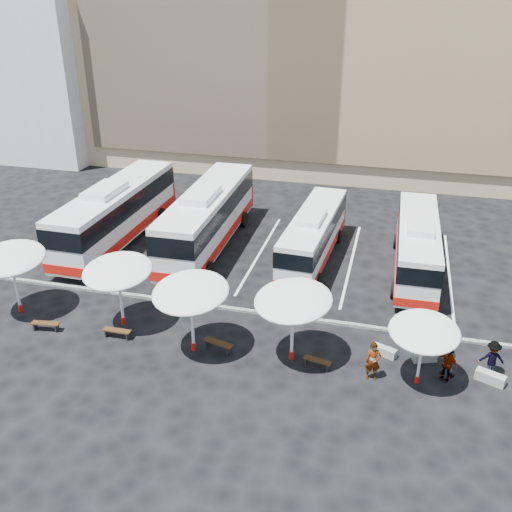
% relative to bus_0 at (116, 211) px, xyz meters
% --- Properties ---
extents(ground, '(120.00, 120.00, 0.00)m').
position_rel_bus_0_xyz_m(ground, '(9.93, -7.44, -2.18)').
color(ground, black).
rests_on(ground, ground).
extents(sandstone_building, '(42.00, 18.25, 29.60)m').
position_rel_bus_0_xyz_m(sandstone_building, '(9.93, 24.43, 10.45)').
color(sandstone_building, tan).
rests_on(sandstone_building, ground).
extents(apartment_block, '(14.00, 14.00, 18.00)m').
position_rel_bus_0_xyz_m(apartment_block, '(-18.07, 20.56, 6.82)').
color(apartment_block, silver).
rests_on(apartment_block, ground).
extents(curb_divider, '(34.00, 0.25, 0.15)m').
position_rel_bus_0_xyz_m(curb_divider, '(9.93, -6.94, -2.10)').
color(curb_divider, black).
rests_on(curb_divider, ground).
extents(bay_lines, '(24.15, 12.00, 0.01)m').
position_rel_bus_0_xyz_m(bay_lines, '(9.93, 0.56, -2.17)').
color(bay_lines, white).
rests_on(bay_lines, ground).
extents(bus_0, '(3.30, 13.48, 4.26)m').
position_rel_bus_0_xyz_m(bus_0, '(0.00, 0.00, 0.00)').
color(bus_0, white).
rests_on(bus_0, ground).
extents(bus_1, '(3.33, 13.56, 4.29)m').
position_rel_bus_0_xyz_m(bus_1, '(6.29, 0.71, 0.01)').
color(bus_1, white).
rests_on(bus_1, ground).
extents(bus_2, '(2.97, 10.90, 3.42)m').
position_rel_bus_0_xyz_m(bus_2, '(13.44, 0.46, -0.43)').
color(bus_2, white).
rests_on(bus_2, ground).
extents(bus_3, '(2.75, 11.24, 3.56)m').
position_rel_bus_0_xyz_m(bus_3, '(19.81, 0.41, -0.36)').
color(bus_3, white).
rests_on(bus_3, ground).
extents(sunshade_0, '(4.57, 4.60, 3.78)m').
position_rel_bus_0_xyz_m(sunshade_0, '(-0.89, -9.95, 1.03)').
color(sunshade_0, white).
rests_on(sunshade_0, ground).
extents(sunshade_1, '(3.60, 3.65, 3.68)m').
position_rel_bus_0_xyz_m(sunshade_1, '(5.12, -9.72, 0.95)').
color(sunshade_1, white).
rests_on(sunshade_1, ground).
extents(sunshade_2, '(4.20, 4.24, 3.80)m').
position_rel_bus_0_xyz_m(sunshade_2, '(9.49, -11.00, 1.05)').
color(sunshade_2, white).
rests_on(sunshade_2, ground).
extents(sunshade_3, '(4.76, 4.78, 3.76)m').
position_rel_bus_0_xyz_m(sunshade_3, '(14.24, -10.52, 1.02)').
color(sunshade_3, white).
rests_on(sunshade_3, ground).
extents(sunshade_4, '(3.19, 3.23, 3.19)m').
position_rel_bus_0_xyz_m(sunshade_4, '(20.03, -10.88, 0.53)').
color(sunshade_4, white).
rests_on(sunshade_4, ground).
extents(wood_bench_0, '(1.50, 0.58, 0.45)m').
position_rel_bus_0_xyz_m(wood_bench_0, '(1.52, -11.25, -1.84)').
color(wood_bench_0, black).
rests_on(wood_bench_0, ground).
extents(wood_bench_1, '(1.46, 0.40, 0.45)m').
position_rel_bus_0_xyz_m(wood_bench_1, '(5.38, -10.94, -1.84)').
color(wood_bench_1, black).
rests_on(wood_bench_1, ground).
extents(wood_bench_2, '(1.62, 0.83, 0.48)m').
position_rel_bus_0_xyz_m(wood_bench_2, '(10.66, -10.74, -1.81)').
color(wood_bench_2, black).
rests_on(wood_bench_2, ground).
extents(wood_bench_3, '(1.38, 0.63, 0.41)m').
position_rel_bus_0_xyz_m(wood_bench_3, '(15.52, -10.86, -1.87)').
color(wood_bench_3, black).
rests_on(wood_bench_3, ground).
extents(conc_bench_0, '(1.22, 0.80, 0.43)m').
position_rel_bus_0_xyz_m(conc_bench_0, '(18.50, -9.11, -1.96)').
color(conc_bench_0, gray).
rests_on(conc_bench_0, ground).
extents(conc_bench_1, '(1.20, 0.76, 0.43)m').
position_rel_bus_0_xyz_m(conc_bench_1, '(20.38, -9.12, -1.96)').
color(conc_bench_1, gray).
rests_on(conc_bench_1, ground).
extents(conc_bench_2, '(1.35, 0.90, 0.48)m').
position_rel_bus_0_xyz_m(conc_bench_2, '(23.21, -10.02, -1.94)').
color(conc_bench_2, gray).
rests_on(conc_bench_2, ground).
extents(passenger_0, '(0.75, 0.56, 1.89)m').
position_rel_bus_0_xyz_m(passenger_0, '(18.04, -11.07, -1.24)').
color(passenger_0, black).
rests_on(passenger_0, ground).
extents(passenger_1, '(0.99, 0.85, 1.77)m').
position_rel_bus_0_xyz_m(passenger_1, '(21.30, -9.93, -1.29)').
color(passenger_1, black).
rests_on(passenger_1, ground).
extents(passenger_2, '(1.08, 0.93, 1.74)m').
position_rel_bus_0_xyz_m(passenger_2, '(21.24, -10.34, -1.31)').
color(passenger_2, black).
rests_on(passenger_2, ground).
extents(passenger_3, '(1.18, 0.75, 1.74)m').
position_rel_bus_0_xyz_m(passenger_3, '(23.24, -9.40, -1.31)').
color(passenger_3, black).
rests_on(passenger_3, ground).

